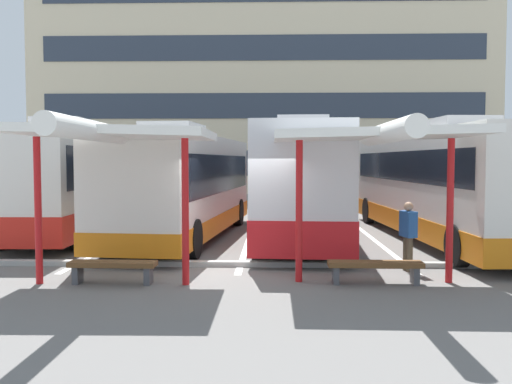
% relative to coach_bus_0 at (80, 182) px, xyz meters
% --- Properties ---
extents(ground_plane, '(160.00, 160.00, 0.00)m').
position_rel_coach_bus_0_xyz_m(ground_plane, '(5.74, -5.91, -1.75)').
color(ground_plane, slate).
extents(terminal_building, '(34.60, 11.54, 23.50)m').
position_rel_coach_bus_0_xyz_m(terminal_building, '(5.77, 27.74, 8.65)').
color(terminal_building, beige).
rests_on(terminal_building, ground).
extents(coach_bus_0, '(2.67, 10.33, 3.75)m').
position_rel_coach_bus_0_xyz_m(coach_bus_0, '(0.00, 0.00, 0.00)').
color(coach_bus_0, silver).
rests_on(coach_bus_0, ground).
extents(coach_bus_1, '(3.46, 10.71, 3.53)m').
position_rel_coach_bus_0_xyz_m(coach_bus_1, '(3.73, -1.08, -0.09)').
color(coach_bus_1, silver).
rests_on(coach_bus_1, ground).
extents(coach_bus_2, '(3.15, 12.54, 3.75)m').
position_rel_coach_bus_0_xyz_m(coach_bus_2, '(7.49, -0.15, -0.01)').
color(coach_bus_2, silver).
rests_on(coach_bus_2, ground).
extents(coach_bus_3, '(3.18, 12.44, 3.64)m').
position_rel_coach_bus_0_xyz_m(coach_bus_3, '(11.64, -1.15, -0.03)').
color(coach_bus_3, silver).
rests_on(coach_bus_3, ground).
extents(lane_stripe_0, '(0.16, 14.00, 0.01)m').
position_rel_coach_bus_0_xyz_m(lane_stripe_0, '(-2.04, 0.20, -1.74)').
color(lane_stripe_0, white).
rests_on(lane_stripe_0, ground).
extents(lane_stripe_1, '(0.16, 14.00, 0.01)m').
position_rel_coach_bus_0_xyz_m(lane_stripe_1, '(1.85, 0.20, -1.74)').
color(lane_stripe_1, white).
rests_on(lane_stripe_1, ground).
extents(lane_stripe_2, '(0.16, 14.00, 0.01)m').
position_rel_coach_bus_0_xyz_m(lane_stripe_2, '(5.74, 0.20, -1.74)').
color(lane_stripe_2, white).
rests_on(lane_stripe_2, ground).
extents(lane_stripe_3, '(0.16, 14.00, 0.01)m').
position_rel_coach_bus_0_xyz_m(lane_stripe_3, '(9.64, 0.20, -1.74)').
color(lane_stripe_3, white).
rests_on(lane_stripe_3, ground).
extents(lane_stripe_4, '(0.16, 14.00, 0.01)m').
position_rel_coach_bus_0_xyz_m(lane_stripe_4, '(13.53, 0.20, -1.74)').
color(lane_stripe_4, white).
rests_on(lane_stripe_4, ground).
extents(waiting_shelter_0, '(3.93, 4.56, 3.16)m').
position_rel_coach_bus_0_xyz_m(waiting_shelter_0, '(3.31, -7.97, 1.18)').
color(waiting_shelter_0, red).
rests_on(waiting_shelter_0, ground).
extents(bench_0, '(1.74, 0.46, 0.45)m').
position_rel_coach_bus_0_xyz_m(bench_0, '(3.31, -7.67, -1.41)').
color(bench_0, brown).
rests_on(bench_0, ground).
extents(waiting_shelter_1, '(4.02, 4.64, 3.13)m').
position_rel_coach_bus_0_xyz_m(waiting_shelter_1, '(8.54, -7.62, 1.15)').
color(waiting_shelter_1, red).
rests_on(waiting_shelter_1, ground).
extents(bench_1, '(1.87, 0.42, 0.45)m').
position_rel_coach_bus_0_xyz_m(bench_1, '(8.54, -7.53, -1.40)').
color(bench_1, brown).
rests_on(bench_1, ground).
extents(platform_kerb, '(44.00, 0.24, 0.12)m').
position_rel_coach_bus_0_xyz_m(platform_kerb, '(5.74, -5.77, -1.69)').
color(platform_kerb, '#ADADA8').
rests_on(platform_kerb, ground).
extents(waiting_passenger_0, '(0.33, 0.49, 1.54)m').
position_rel_coach_bus_0_xyz_m(waiting_passenger_0, '(9.50, -6.18, -0.87)').
color(waiting_passenger_0, brown).
rests_on(waiting_passenger_0, ground).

